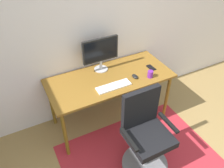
% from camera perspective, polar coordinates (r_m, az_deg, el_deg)
% --- Properties ---
extents(wall_back, '(6.00, 0.10, 2.60)m').
position_cam_1_polar(wall_back, '(2.99, -3.94, 14.53)').
color(wall_back, silver).
rests_on(wall_back, ground).
extents(area_rug, '(1.83, 1.33, 0.01)m').
position_cam_1_polar(area_rug, '(3.01, 6.93, -17.93)').
color(area_rug, '#A5242E').
rests_on(area_rug, ground).
extents(desk, '(1.60, 0.71, 0.76)m').
position_cam_1_polar(desk, '(2.96, -0.49, 0.60)').
color(desk, brown).
rests_on(desk, ground).
extents(monitor, '(0.48, 0.18, 0.45)m').
position_cam_1_polar(monitor, '(2.92, -2.90, 8.08)').
color(monitor, '#B2B2B7').
rests_on(monitor, desk).
extents(keyboard, '(0.43, 0.13, 0.02)m').
position_cam_1_polar(keyboard, '(2.75, 0.41, -0.58)').
color(keyboard, white).
rests_on(keyboard, desk).
extents(computer_mouse, '(0.06, 0.10, 0.03)m').
position_cam_1_polar(computer_mouse, '(2.92, 5.72, 1.90)').
color(computer_mouse, black).
rests_on(computer_mouse, desk).
extents(coffee_cup, '(0.07, 0.07, 0.09)m').
position_cam_1_polar(coffee_cup, '(2.93, 9.51, 2.45)').
color(coffee_cup, '#68218B').
rests_on(coffee_cup, desk).
extents(cell_phone, '(0.07, 0.14, 0.01)m').
position_cam_1_polar(cell_phone, '(3.13, 9.70, 4.04)').
color(cell_phone, black).
rests_on(cell_phone, desk).
extents(office_chair, '(0.55, 0.55, 1.03)m').
position_cam_1_polar(office_chair, '(2.65, 8.19, -13.52)').
color(office_chair, slate).
rests_on(office_chair, ground).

